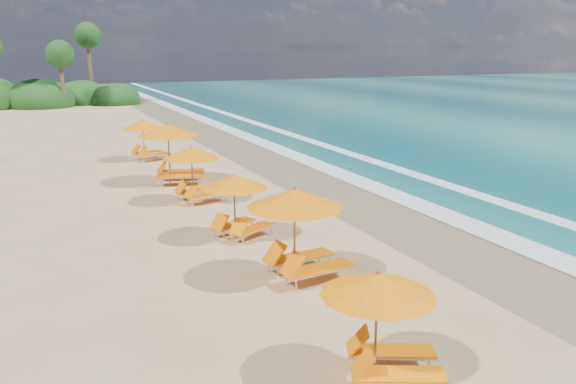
{
  "coord_description": "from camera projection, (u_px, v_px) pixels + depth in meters",
  "views": [
    {
      "loc": [
        -7.18,
        -15.97,
        5.61
      ],
      "look_at": [
        0.0,
        0.0,
        1.2
      ],
      "focal_mm": 35.89,
      "sensor_mm": 36.0,
      "label": 1
    }
  ],
  "objects": [
    {
      "name": "station_2",
      "position": [
        301.0,
        227.0,
        14.08
      ],
      "size": [
        2.71,
        2.55,
        2.39
      ],
      "rotation": [
        0.0,
        0.0,
        0.09
      ],
      "color": "olive",
      "rests_on": "ground"
    },
    {
      "name": "wet_sand",
      "position": [
        393.0,
        214.0,
        19.94
      ],
      "size": [
        4.0,
        160.0,
        0.01
      ],
      "primitive_type": "cube",
      "color": "#887351",
      "rests_on": "ground"
    },
    {
      "name": "station_3",
      "position": [
        238.0,
        201.0,
        17.19
      ],
      "size": [
        2.7,
        2.7,
        2.03
      ],
      "rotation": [
        0.0,
        0.0,
        0.49
      ],
      "color": "olive",
      "rests_on": "ground"
    },
    {
      "name": "surf_foam",
      "position": [
        455.0,
        205.0,
        21.01
      ],
      "size": [
        4.0,
        160.0,
        0.01
      ],
      "color": "white",
      "rests_on": "ground"
    },
    {
      "name": "station_5",
      "position": [
        174.0,
        149.0,
        24.17
      ],
      "size": [
        3.22,
        3.11,
        2.6
      ],
      "rotation": [
        0.0,
        0.0,
        -0.25
      ],
      "color": "olive",
      "rests_on": "ground"
    },
    {
      "name": "station_1",
      "position": [
        386.0,
        319.0,
        9.77
      ],
      "size": [
        2.65,
        2.64,
        2.02
      ],
      "rotation": [
        0.0,
        0.0,
        -0.44
      ],
      "color": "olive",
      "rests_on": "ground"
    },
    {
      "name": "station_4",
      "position": [
        196.0,
        170.0,
        21.24
      ],
      "size": [
        2.59,
        2.48,
        2.14
      ],
      "rotation": [
        0.0,
        0.0,
        0.2
      ],
      "color": "olive",
      "rests_on": "ground"
    },
    {
      "name": "station_6",
      "position": [
        146.0,
        137.0,
        29.2
      ],
      "size": [
        2.59,
        2.5,
        2.1
      ],
      "rotation": [
        0.0,
        0.0,
        0.24
      ],
      "color": "olive",
      "rests_on": "ground"
    },
    {
      "name": "ground",
      "position": [
        288.0,
        228.0,
        18.35
      ],
      "size": [
        160.0,
        160.0,
        0.0
      ],
      "primitive_type": "plane",
      "color": "tan",
      "rests_on": "ground"
    }
  ]
}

